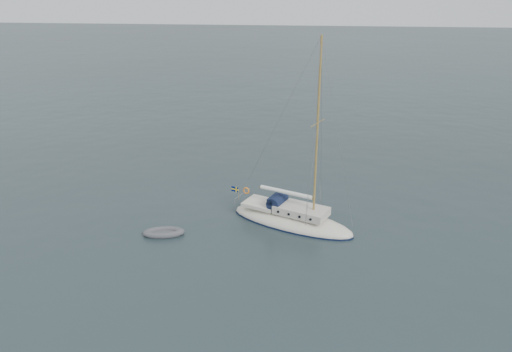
# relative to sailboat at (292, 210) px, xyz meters

# --- Properties ---
(ground) EXTENTS (300.00, 300.00, 0.00)m
(ground) POSITION_rel_sailboat_xyz_m (-1.80, -1.60, -0.90)
(ground) COLOR black
(ground) RESTS_ON ground
(sailboat) EXTENTS (8.40, 2.52, 11.96)m
(sailboat) POSITION_rel_sailboat_xyz_m (0.00, 0.00, 0.00)
(sailboat) COLOR #EEE4CE
(sailboat) RESTS_ON ground
(dinghy) EXTENTS (2.47, 1.11, 0.35)m
(dinghy) POSITION_rel_sailboat_xyz_m (-7.48, -2.39, -0.75)
(dinghy) COLOR #505155
(dinghy) RESTS_ON ground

